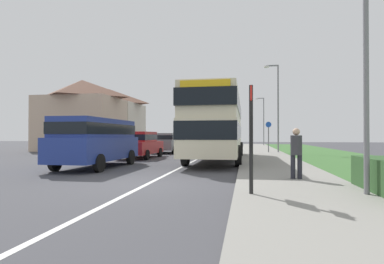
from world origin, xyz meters
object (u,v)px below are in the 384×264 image
street_lamp_far (263,118)px  bus_stop_sign (251,131)px  cycle_route_sign (268,136)px  street_lamp_near (360,32)px  parked_van_blue (97,139)px  parked_car_red (140,144)px  pedestrian_at_stop (296,151)px  street_lamp_mid (277,102)px  double_decker_bus (217,123)px  parked_car_grey (166,142)px

street_lamp_far → bus_stop_sign: bearing=-93.6°
cycle_route_sign → street_lamp_near: street_lamp_near is taller
parked_van_blue → parked_car_red: bearing=90.0°
street_lamp_near → street_lamp_far: size_ratio=1.00×
pedestrian_at_stop → street_lamp_mid: (0.93, 15.42, 3.11)m
double_decker_bus → bus_stop_sign: 10.33m
parked_car_grey → parked_van_blue: bearing=-91.1°
parked_car_grey → bus_stop_sign: bus_stop_sign is taller
parked_van_blue → parked_car_red: parked_van_blue is taller
parked_car_red → street_lamp_near: street_lamp_near is taller
street_lamp_far → cycle_route_sign: bearing=-91.8°
double_decker_bus → pedestrian_at_stop: size_ratio=6.47×
parked_van_blue → street_lamp_far: street_lamp_far is taller
bus_stop_sign → cycle_route_sign: 17.71m
bus_stop_sign → street_lamp_near: 3.37m
parked_car_red → parked_van_blue: bearing=-90.0°
parked_van_blue → pedestrian_at_stop: bearing=-20.9°
street_lamp_mid → double_decker_bus: bearing=-117.1°
parked_car_grey → bus_stop_sign: bearing=-69.4°
parked_van_blue → cycle_route_sign: bearing=54.7°
street_lamp_near → street_lamp_mid: size_ratio=0.92×
parked_van_blue → pedestrian_at_stop: parked_van_blue is taller
cycle_route_sign → street_lamp_mid: 2.78m
double_decker_bus → street_lamp_mid: bearing=62.9°
bus_stop_sign → parked_van_blue: bearing=139.4°
parked_car_red → pedestrian_at_stop: (8.14, -8.90, 0.05)m
parked_van_blue → parked_car_grey: size_ratio=1.29×
pedestrian_at_stop → street_lamp_near: size_ratio=0.26×
parked_van_blue → street_lamp_mid: size_ratio=0.76×
cycle_route_sign → street_lamp_mid: (0.68, 0.45, 2.66)m
double_decker_bus → street_lamp_near: 10.77m
parked_van_blue → cycle_route_sign: size_ratio=2.14×
bus_stop_sign → street_lamp_mid: (2.34, 18.08, 2.54)m
cycle_route_sign → parked_car_grey: bearing=-177.5°
double_decker_bus → pedestrian_at_stop: bearing=-67.5°
bus_stop_sign → cycle_route_sign: bearing=84.6°
pedestrian_at_stop → street_lamp_far: bearing=88.6°
parked_van_blue → street_lamp_far: (8.96, 29.84, 2.52)m
parked_van_blue → parked_car_red: (0.00, 5.79, -0.38)m
cycle_route_sign → parked_car_red: bearing=-144.1°
parked_van_blue → parked_car_grey: bearing=88.9°
pedestrian_at_stop → street_lamp_near: street_lamp_near is taller
pedestrian_at_stop → cycle_route_sign: cycle_route_sign is taller
cycle_route_sign → street_lamp_far: bearing=88.2°
double_decker_bus → parked_car_red: 5.36m
double_decker_bus → bus_stop_sign: double_decker_bus is taller
parked_car_grey → street_lamp_near: size_ratio=0.64×
street_lamp_far → parked_van_blue: bearing=-106.7°
street_lamp_far → parked_car_grey: bearing=-115.5°
parked_car_red → parked_car_grey: bearing=87.8°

